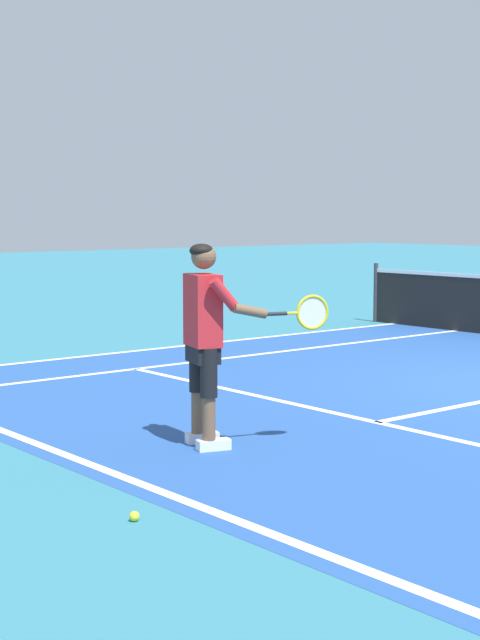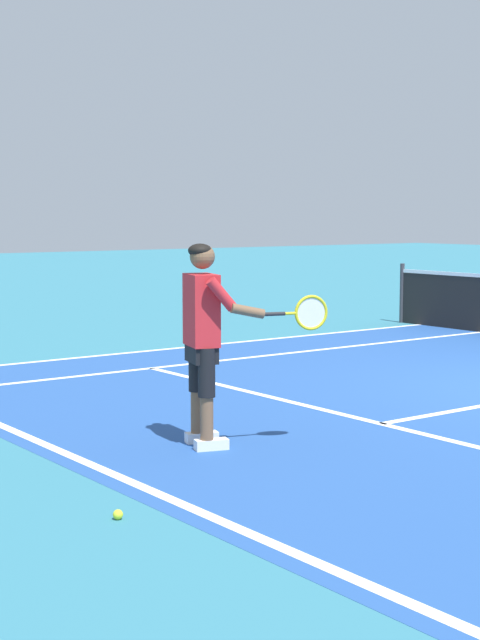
# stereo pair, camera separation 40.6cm
# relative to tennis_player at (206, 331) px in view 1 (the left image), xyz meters

# --- Properties ---
(line_baseline) EXTENTS (10.98, 0.10, 0.01)m
(line_baseline) POSITION_rel_tennis_player_xyz_m (0.26, -1.07, -0.99)
(line_baseline) COLOR white
(line_baseline) RESTS_ON ground
(line_service) EXTENTS (8.23, 0.10, 0.01)m
(line_service) POSITION_rel_tennis_player_xyz_m (0.26, 1.82, -0.99)
(line_service) COLOR white
(line_service) RESTS_ON ground
(line_singles_left) EXTENTS (0.10, 9.28, 0.01)m
(line_singles_left) POSITION_rel_tennis_player_xyz_m (-3.86, 3.58, -0.99)
(line_singles_left) COLOR white
(line_singles_left) RESTS_ON ground
(line_doubles_left) EXTENTS (0.10, 9.28, 0.01)m
(line_doubles_left) POSITION_rel_tennis_player_xyz_m (-5.23, 3.58, -0.99)
(line_doubles_left) COLOR white
(line_doubles_left) RESTS_ON ground
(tennis_player) EXTENTS (0.89, 1.03, 1.71)m
(tennis_player) POSITION_rel_tennis_player_xyz_m (0.00, 0.00, 0.00)
(tennis_player) COLOR white
(tennis_player) RESTS_ON ground
(tennis_ball_near_feet) EXTENTS (0.07, 0.07, 0.07)m
(tennis_ball_near_feet) POSITION_rel_tennis_player_xyz_m (1.30, -1.58, -0.96)
(tennis_ball_near_feet) COLOR #CCE02D
(tennis_ball_near_feet) RESTS_ON ground
(tennis_ball_by_baseline) EXTENTS (0.07, 0.07, 0.07)m
(tennis_ball_by_baseline) POSITION_rel_tennis_player_xyz_m (-1.20, 0.80, -0.96)
(tennis_ball_by_baseline) COLOR #CCE02D
(tennis_ball_by_baseline) RESTS_ON ground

